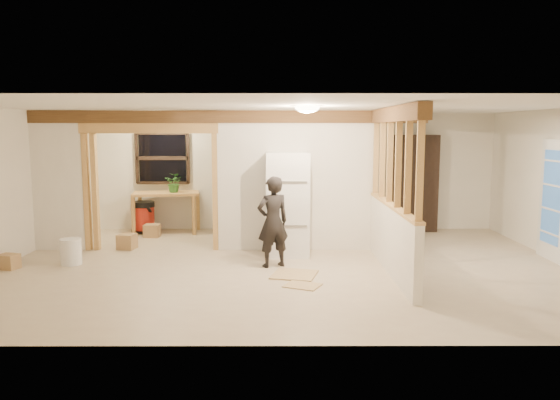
{
  "coord_description": "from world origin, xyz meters",
  "views": [
    {
      "loc": [
        -0.12,
        -8.5,
        2.16
      ],
      "look_at": [
        -0.09,
        0.4,
        1.01
      ],
      "focal_mm": 35.0,
      "sensor_mm": 36.0,
      "label": 1
    }
  ],
  "objects_px": {
    "shop_vac": "(144,217)",
    "bookshelf": "(413,183)",
    "work_table": "(166,212)",
    "woman": "(273,222)",
    "refrigerator": "(288,204)"
  },
  "relations": [
    {
      "from": "work_table",
      "to": "bookshelf",
      "type": "distance_m",
      "value": 5.25
    },
    {
      "from": "shop_vac",
      "to": "woman",
      "type": "bearing_deg",
      "value": -46.38
    },
    {
      "from": "work_table",
      "to": "bookshelf",
      "type": "bearing_deg",
      "value": -6.37
    },
    {
      "from": "bookshelf",
      "to": "woman",
      "type": "bearing_deg",
      "value": -133.85
    },
    {
      "from": "refrigerator",
      "to": "work_table",
      "type": "relative_size",
      "value": 1.31
    },
    {
      "from": "refrigerator",
      "to": "work_table",
      "type": "bearing_deg",
      "value": 140.55
    },
    {
      "from": "work_table",
      "to": "bookshelf",
      "type": "relative_size",
      "value": 0.66
    },
    {
      "from": "shop_vac",
      "to": "bookshelf",
      "type": "distance_m",
      "value": 5.73
    },
    {
      "from": "woman",
      "to": "shop_vac",
      "type": "distance_m",
      "value": 4.01
    },
    {
      "from": "work_table",
      "to": "shop_vac",
      "type": "distance_m",
      "value": 0.49
    },
    {
      "from": "refrigerator",
      "to": "shop_vac",
      "type": "distance_m",
      "value": 3.68
    },
    {
      "from": "woman",
      "to": "shop_vac",
      "type": "bearing_deg",
      "value": -71.1
    },
    {
      "from": "refrigerator",
      "to": "woman",
      "type": "xyz_separation_m",
      "value": [
        -0.25,
        -0.83,
        -0.17
      ]
    },
    {
      "from": "woman",
      "to": "work_table",
      "type": "height_order",
      "value": "woman"
    },
    {
      "from": "woman",
      "to": "work_table",
      "type": "bearing_deg",
      "value": -76.69
    }
  ]
}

